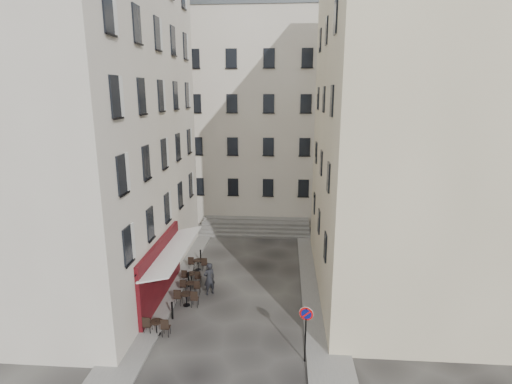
# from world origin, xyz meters

# --- Properties ---
(ground) EXTENTS (90.00, 90.00, 0.00)m
(ground) POSITION_xyz_m (0.00, 0.00, 0.00)
(ground) COLOR black
(ground) RESTS_ON ground
(sidewalk_left) EXTENTS (2.00, 22.00, 0.12)m
(sidewalk_left) POSITION_xyz_m (-4.50, 4.00, 0.06)
(sidewalk_left) COLOR slate
(sidewalk_left) RESTS_ON ground
(sidewalk_right) EXTENTS (2.00, 18.00, 0.12)m
(sidewalk_right) POSITION_xyz_m (4.50, 3.00, 0.06)
(sidewalk_right) COLOR slate
(sidewalk_right) RESTS_ON ground
(building_left) EXTENTS (12.20, 16.20, 20.60)m
(building_left) POSITION_xyz_m (-10.50, 3.00, 10.31)
(building_left) COLOR beige
(building_left) RESTS_ON ground
(building_right) EXTENTS (12.20, 14.20, 18.60)m
(building_right) POSITION_xyz_m (10.50, 3.50, 9.31)
(building_right) COLOR #B9AC8A
(building_right) RESTS_ON ground
(building_back) EXTENTS (18.20, 10.20, 18.60)m
(building_back) POSITION_xyz_m (-1.00, 19.00, 9.31)
(building_back) COLOR beige
(building_back) RESTS_ON ground
(cafe_storefront) EXTENTS (1.74, 7.30, 3.50)m
(cafe_storefront) POSITION_xyz_m (-4.32, 1.00, 1.88)
(cafe_storefront) COLOR #42090F
(cafe_storefront) RESTS_ON ground
(stone_steps) EXTENTS (9.00, 3.15, 0.80)m
(stone_steps) POSITION_xyz_m (0.00, 12.57, 0.40)
(stone_steps) COLOR slate
(stone_steps) RESTS_ON ground
(bollard_near) EXTENTS (0.12, 0.12, 0.98)m
(bollard_near) POSITION_xyz_m (-3.25, -1.00, 0.53)
(bollard_near) COLOR black
(bollard_near) RESTS_ON ground
(bollard_mid) EXTENTS (0.12, 0.12, 0.98)m
(bollard_mid) POSITION_xyz_m (-3.25, 2.50, 0.53)
(bollard_mid) COLOR black
(bollard_mid) RESTS_ON ground
(bollard_far) EXTENTS (0.12, 0.12, 0.98)m
(bollard_far) POSITION_xyz_m (-3.25, 6.00, 0.53)
(bollard_far) COLOR black
(bollard_far) RESTS_ON ground
(no_parking_sign) EXTENTS (0.58, 0.20, 2.61)m
(no_parking_sign) POSITION_xyz_m (3.42, -3.89, 1.85)
(no_parking_sign) COLOR black
(no_parking_sign) RESTS_ON ground
(bistro_table_a) EXTENTS (1.31, 0.62, 0.92)m
(bistro_table_a) POSITION_xyz_m (-3.60, -2.44, 0.47)
(bistro_table_a) COLOR black
(bistro_table_a) RESTS_ON ground
(bistro_table_b) EXTENTS (1.34, 0.63, 0.94)m
(bistro_table_b) POSITION_xyz_m (-2.83, 0.33, 0.48)
(bistro_table_b) COLOR black
(bistro_table_b) RESTS_ON ground
(bistro_table_c) EXTENTS (1.19, 0.56, 0.84)m
(bistro_table_c) POSITION_xyz_m (-2.95, 1.74, 0.43)
(bistro_table_c) COLOR black
(bistro_table_c) RESTS_ON ground
(bistro_table_d) EXTENTS (1.20, 0.56, 0.84)m
(bistro_table_d) POSITION_xyz_m (-3.17, 2.98, 0.43)
(bistro_table_d) COLOR black
(bistro_table_d) RESTS_ON ground
(bistro_table_e) EXTENTS (1.28, 0.60, 0.90)m
(bistro_table_e) POSITION_xyz_m (-3.17, 4.85, 0.46)
(bistro_table_e) COLOR black
(bistro_table_e) RESTS_ON ground
(pedestrian) EXTENTS (0.84, 0.80, 1.93)m
(pedestrian) POSITION_xyz_m (-1.83, 1.75, 0.97)
(pedestrian) COLOR black
(pedestrian) RESTS_ON ground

